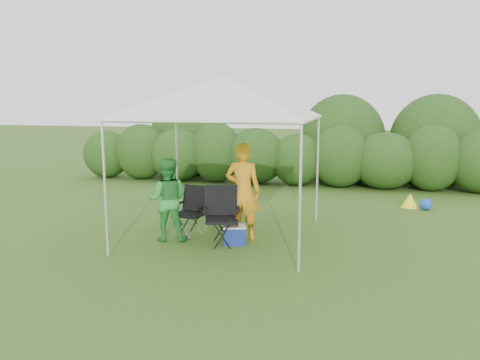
% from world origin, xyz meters
% --- Properties ---
extents(ground, '(70.00, 70.00, 0.00)m').
position_xyz_m(ground, '(0.00, 0.00, 0.00)').
color(ground, '#3C601E').
extents(hedge, '(12.54, 1.53, 1.80)m').
position_xyz_m(hedge, '(0.15, 6.00, 0.83)').
color(hedge, '#274B17').
rests_on(hedge, ground).
extents(canopy, '(3.10, 3.10, 2.83)m').
position_xyz_m(canopy, '(0.00, 0.50, 2.46)').
color(canopy, silver).
rests_on(canopy, ground).
extents(chair_right, '(0.72, 0.68, 0.98)m').
position_xyz_m(chair_right, '(0.06, 0.06, 0.55)').
color(chair_right, black).
rests_on(chair_right, ground).
extents(chair_left, '(0.63, 0.59, 0.89)m').
position_xyz_m(chair_left, '(-0.61, 0.44, 0.50)').
color(chair_left, black).
rests_on(chair_left, ground).
extents(man, '(0.62, 0.41, 1.70)m').
position_xyz_m(man, '(0.35, 0.40, 0.85)').
color(man, orange).
rests_on(man, ground).
extents(woman, '(0.81, 0.70, 1.45)m').
position_xyz_m(woman, '(-0.90, 0.01, 0.72)').
color(woman, green).
rests_on(woman, ground).
extents(cooler, '(0.45, 0.38, 0.32)m').
position_xyz_m(cooler, '(0.28, 0.04, 0.16)').
color(cooler, navy).
rests_on(cooler, ground).
extents(bottle, '(0.05, 0.05, 0.21)m').
position_xyz_m(bottle, '(0.34, 0.00, 0.43)').
color(bottle, '#592D0C').
rests_on(bottle, cooler).
extents(lawn_toy, '(0.64, 0.53, 0.32)m').
position_xyz_m(lawn_toy, '(3.57, 3.70, 0.15)').
color(lawn_toy, yellow).
rests_on(lawn_toy, ground).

